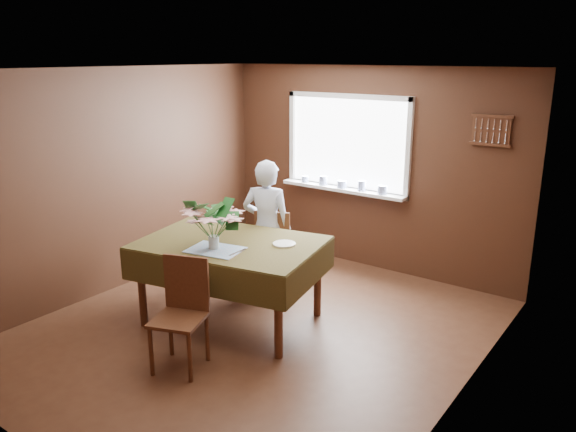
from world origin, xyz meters
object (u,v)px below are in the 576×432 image
Objects in this scene: chair_far at (275,246)px; flower_bouquet at (213,220)px; dining_table at (230,252)px; seated_woman at (267,227)px; chair_near at (182,308)px.

chair_far is 1.84× the size of flower_bouquet.
seated_woman is (-0.16, 0.79, 0.02)m from dining_table.
dining_table is 0.92m from chair_near.
flower_bouquet reaches higher than chair_near.
seated_woman is (-0.37, 1.66, 0.24)m from chair_near.
dining_table is 0.81m from seated_woman.
seated_woman is at bearing 82.41° from chair_near.
flower_bouquet is (0.16, -1.16, 0.62)m from chair_far.
seated_woman is 2.97× the size of flower_bouquet.
dining_table is at bearing 77.60° from chair_far.
chair_far is at bearing 97.94° from flower_bouquet.
chair_far is 1.33m from flower_bouquet.
chair_near is (0.35, -1.78, 0.01)m from chair_far.
flower_bouquet is (0.02, -0.25, 0.39)m from dining_table.
seated_woman is 1.12m from flower_bouquet.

